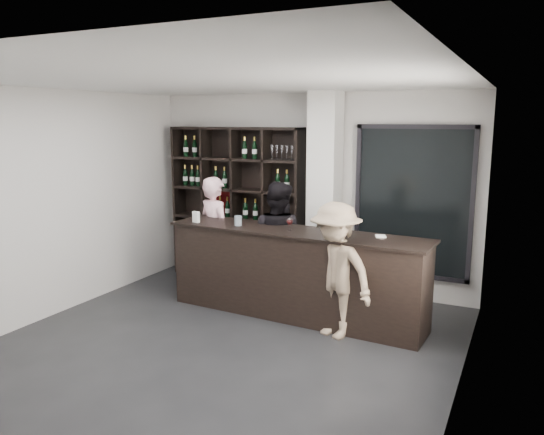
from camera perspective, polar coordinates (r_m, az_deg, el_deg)
The scene contains 12 objects.
floor at distance 6.01m, azimuth -6.41°, elevation -14.36°, with size 5.00×5.50×0.01m, color black.
wine_shelf at distance 8.35m, azimuth -3.84°, elevation 1.43°, with size 2.20×0.35×2.40m, color black, non-canonical shape.
structural_column at distance 7.59m, azimuth 5.66°, elevation 2.40°, with size 0.40×0.40×2.90m, color silver.
glass_panel at distance 7.49m, azimuth 14.88°, elevation 1.60°, with size 1.60×0.08×2.10m.
tasting_counter at distance 6.83m, azimuth 2.45°, elevation -6.03°, with size 3.44×0.71×1.14m.
taster_pink at distance 7.78m, azimuth -6.10°, elevation -1.87°, with size 0.62×0.41×1.71m, color #F5B9C4.
taster_black at distance 7.31m, azimuth 0.56°, elevation -2.69°, with size 0.82×0.64×1.69m, color black.
customer at distance 6.20m, azimuth 6.82°, elevation -5.66°, with size 1.03×0.59×1.59m, color gray.
wine_glass at distance 6.65m, azimuth 1.91°, elevation -0.65°, with size 0.08×0.08×0.18m, color white, non-canonical shape.
spit_cup at distance 6.99m, azimuth -3.66°, elevation -0.35°, with size 0.10×0.10×0.13m, color white.
napkin_stack at distance 6.44m, azimuth 11.60°, elevation -1.98°, with size 0.12×0.12×0.02m, color white.
card_stand at distance 7.27m, azimuth -8.17°, elevation 0.06°, with size 0.10×0.05×0.15m, color white.
Camera 1 is at (2.96, -4.58, 2.51)m, focal length 35.00 mm.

